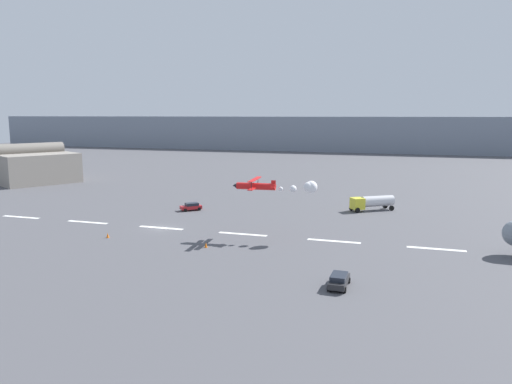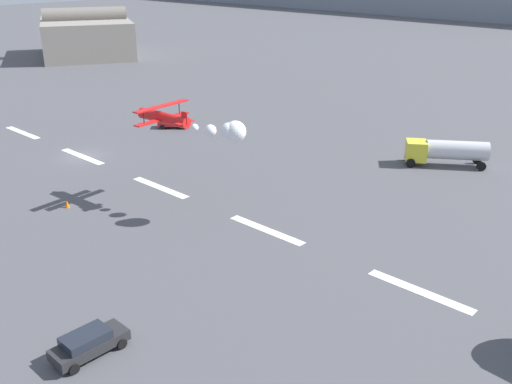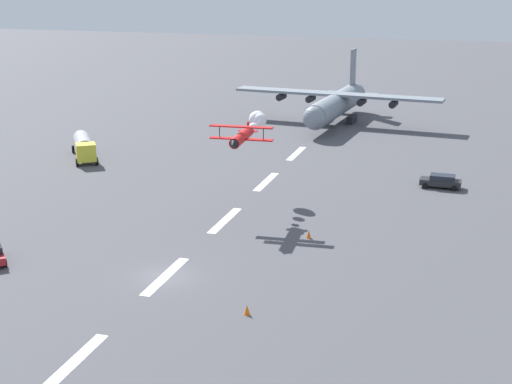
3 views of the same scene
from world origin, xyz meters
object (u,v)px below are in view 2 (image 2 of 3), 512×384
(airport_staff_sedan, at_px, (174,122))
(followme_car_yellow, at_px, (89,343))
(fuel_tanker_truck, at_px, (445,151))
(traffic_cone_far, at_px, (67,204))
(stunt_biplane_red, at_px, (199,125))

(airport_staff_sedan, bearing_deg, followme_car_yellow, -45.74)
(fuel_tanker_truck, distance_m, traffic_cone_far, 40.55)
(fuel_tanker_truck, height_order, traffic_cone_far, fuel_tanker_truck)
(followme_car_yellow, bearing_deg, traffic_cone_far, 152.61)
(followme_car_yellow, bearing_deg, stunt_biplane_red, 120.02)
(stunt_biplane_red, bearing_deg, traffic_cone_far, -137.72)
(traffic_cone_far, bearing_deg, fuel_tanker_truck, 59.50)
(followme_car_yellow, relative_size, traffic_cone_far, 6.12)
(stunt_biplane_red, relative_size, airport_staff_sedan, 3.07)
(stunt_biplane_red, xyz_separation_m, fuel_tanker_truck, (11.19, 26.39, -6.29))
(fuel_tanker_truck, bearing_deg, followme_car_yellow, -90.19)
(traffic_cone_far, bearing_deg, stunt_biplane_red, 42.28)
(fuel_tanker_truck, relative_size, airport_staff_sedan, 2.04)
(followme_car_yellow, xyz_separation_m, traffic_cone_far, (-20.42, 10.58, -0.44))
(stunt_biplane_red, height_order, traffic_cone_far, stunt_biplane_red)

